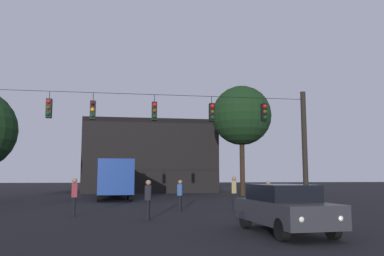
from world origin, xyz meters
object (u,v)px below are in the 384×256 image
object	(u,v)px
pedestrian_crossing_center	(180,193)
pedestrian_crossing_right	(74,194)
tree_behind_building	(242,116)
pedestrian_near_bus	(148,198)
car_near_right	(284,208)
pedestrian_trailing	(234,191)
city_bus	(114,175)
pedestrian_crossing_left	(268,195)

from	to	relation	value
pedestrian_crossing_center	pedestrian_crossing_right	bearing A→B (deg)	-157.98
pedestrian_crossing_center	pedestrian_crossing_right	world-z (taller)	pedestrian_crossing_right
pedestrian_crossing_right	tree_behind_building	xyz separation A→B (m)	(12.81, 16.78, 6.44)
pedestrian_crossing_right	pedestrian_near_bus	world-z (taller)	pedestrian_crossing_right
car_near_right	pedestrian_crossing_center	xyz separation A→B (m)	(-2.20, 8.59, 0.10)
pedestrian_crossing_center	tree_behind_building	distance (m)	17.86
pedestrian_crossing_right	pedestrian_trailing	world-z (taller)	pedestrian_trailing
city_bus	pedestrian_trailing	bearing A→B (deg)	-61.53
pedestrian_crossing_left	pedestrian_crossing_center	xyz separation A→B (m)	(-4.16, 1.81, 0.02)
city_bus	pedestrian_near_bus	size ratio (longest dim) A/B	6.82
pedestrian_near_bus	pedestrian_crossing_center	bearing A→B (deg)	66.23
pedestrian_crossing_center	tree_behind_building	bearing A→B (deg)	62.31
pedestrian_trailing	tree_behind_building	bearing A→B (deg)	71.88
city_bus	pedestrian_crossing_left	world-z (taller)	city_bus
pedestrian_crossing_left	pedestrian_crossing_right	distance (m)	9.25
pedestrian_crossing_right	tree_behind_building	distance (m)	22.08
city_bus	pedestrian_crossing_right	xyz separation A→B (m)	(-1.24, -14.61, -0.90)
pedestrian_crossing_center	car_near_right	bearing A→B (deg)	-75.62
pedestrian_crossing_right	tree_behind_building	size ratio (longest dim) A/B	0.17
city_bus	tree_behind_building	world-z (taller)	tree_behind_building
car_near_right	city_bus	bearing A→B (deg)	105.95
car_near_right	tree_behind_building	distance (m)	24.86
pedestrian_crossing_center	pedestrian_trailing	world-z (taller)	pedestrian_trailing
pedestrian_near_bus	pedestrian_trailing	world-z (taller)	pedestrian_trailing
car_near_right	pedestrian_crossing_right	bearing A→B (deg)	138.13
pedestrian_near_bus	pedestrian_trailing	xyz separation A→B (m)	(4.81, 4.33, 0.09)
pedestrian_near_bus	tree_behind_building	xyz separation A→B (m)	(9.61, 18.99, 6.49)
pedestrian_crossing_center	tree_behind_building	size ratio (longest dim) A/B	0.16
pedestrian_crossing_center	pedestrian_near_bus	xyz separation A→B (m)	(-1.88, -4.26, 0.03)
tree_behind_building	pedestrian_crossing_right	bearing A→B (deg)	-127.36
car_near_right	pedestrian_near_bus	size ratio (longest dim) A/B	2.71
pedestrian_near_bus	tree_behind_building	bearing A→B (deg)	63.17
pedestrian_trailing	tree_behind_building	world-z (taller)	tree_behind_building
pedestrian_crossing_center	pedestrian_near_bus	size ratio (longest dim) A/B	0.97
car_near_right	pedestrian_crossing_center	world-z (taller)	pedestrian_crossing_center
pedestrian_crossing_left	city_bus	bearing A→B (deg)	119.13
pedestrian_near_bus	city_bus	bearing A→B (deg)	96.67
pedestrian_crossing_center	pedestrian_crossing_left	bearing A→B (deg)	-23.50
pedestrian_crossing_center	city_bus	bearing A→B (deg)	107.02
pedestrian_crossing_left	pedestrian_crossing_right	bearing A→B (deg)	-178.47
city_bus	car_near_right	world-z (taller)	city_bus
pedestrian_crossing_center	pedestrian_trailing	xyz separation A→B (m)	(2.93, 0.06, 0.12)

